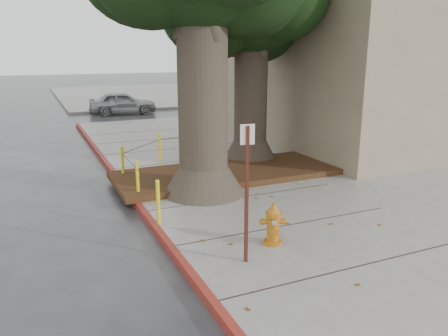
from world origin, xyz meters
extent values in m
plane|color=#28282B|center=(0.00, 0.00, 0.00)|extent=(140.00, 140.00, 0.00)
cube|color=slate|center=(6.00, 2.50, 0.07)|extent=(16.00, 26.00, 0.15)
cube|color=slate|center=(6.00, 30.00, 0.07)|extent=(16.00, 20.00, 0.15)
cube|color=maroon|center=(-2.00, 2.50, 0.07)|extent=(0.14, 26.00, 0.16)
cube|color=black|center=(0.90, 3.90, 0.23)|extent=(6.40, 2.60, 0.16)
cube|color=gray|center=(10.00, 8.50, 5.00)|extent=(12.00, 13.00, 10.00)
cube|color=silver|center=(16.00, 26.00, 4.50)|extent=(10.00, 10.00, 9.00)
cube|color=slate|center=(22.00, 32.00, 6.00)|extent=(12.00, 14.00, 12.00)
cone|color=#4C3F33|center=(-0.30, 2.70, 0.50)|extent=(2.04, 2.04, 0.70)
cylinder|color=#4C3F33|center=(-0.30, 2.70, 2.53)|extent=(1.20, 1.20, 4.22)
cone|color=#4C3F33|center=(2.30, 5.20, 0.50)|extent=(1.77, 1.77, 0.70)
cylinder|color=#4C3F33|center=(2.30, 5.20, 2.32)|extent=(1.04, 1.04, 3.84)
sphere|color=black|center=(3.40, 5.60, 4.99)|extent=(3.00, 3.00, 3.00)
cylinder|color=yellow|center=(-1.90, 1.20, 0.60)|extent=(0.08, 0.08, 0.90)
sphere|color=yellow|center=(-1.90, 1.20, 1.05)|extent=(0.09, 0.09, 0.09)
cylinder|color=yellow|center=(-1.90, 3.00, 0.60)|extent=(0.08, 0.08, 0.90)
sphere|color=yellow|center=(-1.90, 3.00, 1.05)|extent=(0.09, 0.09, 0.09)
cylinder|color=yellow|center=(-1.90, 4.80, 0.60)|extent=(0.08, 0.08, 0.90)
sphere|color=yellow|center=(-1.90, 4.80, 1.05)|extent=(0.09, 0.09, 0.09)
cylinder|color=yellow|center=(-0.40, 6.30, 0.60)|extent=(0.08, 0.08, 0.90)
sphere|color=yellow|center=(-0.40, 6.30, 1.05)|extent=(0.09, 0.09, 0.09)
cylinder|color=yellow|center=(1.80, 6.50, 0.60)|extent=(0.08, 0.08, 0.90)
sphere|color=yellow|center=(1.80, 6.50, 1.05)|extent=(0.09, 0.09, 0.09)
cylinder|color=black|center=(-1.90, 2.10, 0.87)|extent=(0.02, 1.80, 0.02)
cylinder|color=black|center=(-1.90, 3.90, 0.87)|extent=(0.02, 1.80, 0.02)
cylinder|color=black|center=(-1.15, 5.55, 0.87)|extent=(1.51, 1.51, 0.02)
cylinder|color=black|center=(0.70, 6.40, 0.87)|extent=(2.20, 0.22, 0.02)
cylinder|color=#B96A13|center=(-0.25, -0.64, 0.18)|extent=(0.44, 0.44, 0.06)
cylinder|color=#B96A13|center=(-0.25, -0.64, 0.46)|extent=(0.30, 0.30, 0.52)
cylinder|color=#B96A13|center=(-0.25, -0.64, 0.73)|extent=(0.40, 0.40, 0.07)
cone|color=#B96A13|center=(-0.25, -0.64, 0.83)|extent=(0.37, 0.37, 0.15)
cylinder|color=#B96A13|center=(-0.25, -0.64, 0.93)|extent=(0.08, 0.08, 0.05)
cylinder|color=#B96A13|center=(-0.38, -0.59, 0.59)|extent=(0.17, 0.14, 0.09)
cylinder|color=#B96A13|center=(-0.13, -0.70, 0.59)|extent=(0.17, 0.14, 0.09)
cylinder|color=#B96A13|center=(-0.30, -0.76, 0.46)|extent=(0.18, 0.19, 0.14)
cube|color=#5999D8|center=(-0.30, -0.75, 0.61)|extent=(0.07, 0.03, 0.07)
cube|color=#471911|center=(-1.03, -1.07, 1.32)|extent=(0.07, 0.07, 2.33)
cube|color=silver|center=(-1.03, -1.07, 2.34)|extent=(0.23, 0.07, 0.33)
imported|color=#95969A|center=(1.01, 19.06, 0.66)|extent=(4.08, 2.09, 1.33)
imported|color=maroon|center=(12.09, 19.41, 0.54)|extent=(3.39, 1.56, 1.08)
camera|label=1|loc=(-4.13, -7.09, 3.60)|focal=35.00mm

